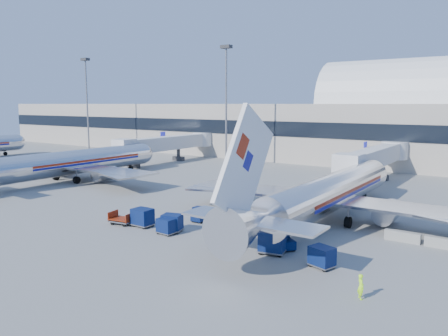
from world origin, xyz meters
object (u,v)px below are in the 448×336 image
Objects in this scene: jetbridge_mid at (171,143)px; tug_right at (285,241)px; barrier_mid at (444,243)px; cart_solo_far at (322,257)px; mast_west at (226,89)px; tug_lead at (223,232)px; cart_solo_near at (272,242)px; cart_train_b at (167,226)px; airliner_main at (327,194)px; cart_open_red at (122,220)px; tug_left at (201,214)px; mast_far_west at (87,92)px; barrier_near at (402,237)px; jetbridge_near at (377,157)px; cart_train_c at (143,217)px; ramp_worker at (361,287)px; cart_train_a at (172,222)px; airliner_mid at (71,162)px.

tug_right is (44.70, -36.34, -3.29)m from jetbridge_mid.
cart_solo_far is (-6.76, -9.88, 0.39)m from barrier_mid.
tug_lead is (24.80, -36.74, -14.04)m from mast_west.
cart_solo_near is 1.15× the size of cart_solo_far.
tug_lead is 1.50× the size of cart_train_b.
cart_solo_near is at bearing -89.66° from airliner_main.
airliner_main is 14.69× the size of cart_open_red.
jetbridge_mid is at bearing 149.36° from airliner_main.
cart_solo_far is (15.22, -5.15, 0.12)m from tug_left.
mast_far_west is at bearing 161.00° from barrier_mid.
mast_west reaches higher than jetbridge_mid.
jetbridge_near is at bearing 109.85° from barrier_near.
mast_west reaches higher than barrier_near.
airliner_main reaches higher than tug_right.
cart_train_c reaches higher than barrier_mid.
tug_lead is at bearing -114.80° from airliner_main.
mast_west is (14.40, -0.81, 10.86)m from jetbridge_mid.
cart_train_c reaches higher than cart_solo_far.
cart_open_red is at bearing -162.12° from cart_solo_far.
barrier_near is at bearing -19.75° from mast_far_west.
tug_right is 4.85m from cart_solo_far.
jetbridge_mid is 67.85m from ramp_worker.
jetbridge_mid is 51.70m from cart_train_b.
ramp_worker reaches higher than barrier_mid.
barrier_mid is 1.18× the size of cart_open_red.
tug_lead is 1.06× the size of tug_left.
cart_train_c is (15.77, -37.61, -13.83)m from mast_west.
cart_train_a is 1.09× the size of cart_train_c.
mast_far_west is 9.62× the size of tug_right.
jetbridge_near is (-2.40, 26.30, 1.00)m from airliner_main.
tug_lead is 6.79m from tug_left.
cart_train_a is (-21.98, -9.25, 0.44)m from barrier_mid.
airliner_main is 11.84m from barrier_mid.
jetbridge_mid is at bearing 1.81° from mast_far_west.
cart_solo_near is at bearing -130.47° from barrier_near.
tug_left is (59.32, -32.73, -14.07)m from mast_far_west.
barrier_near is 15.83m from tug_lead.
airliner_mid is at bearing 142.22° from cart_train_a.
mast_far_west reaches higher than cart_open_red.
cart_solo_far is (6.94, -38.69, -3.09)m from jetbridge_near.
jetbridge_mid is 27.82m from mast_far_west.
cart_solo_far is at bearing -109.29° from barrier_near.
cart_train_a is (-8.28, -38.05, -3.04)m from jetbridge_near.
barrier_near is at bearing 9.12° from cart_train_a.
mast_west is 9.29× the size of cart_solo_near.
cart_train_c is at bearing -34.00° from mast_far_west.
cart_train_a is 1.28× the size of cart_train_b.
cart_solo_far is (4.54, -12.39, -2.09)m from airliner_main.
cart_open_red is (-14.08, -39.03, -3.49)m from jetbridge_near.
cart_train_c reaches higher than tug_right.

